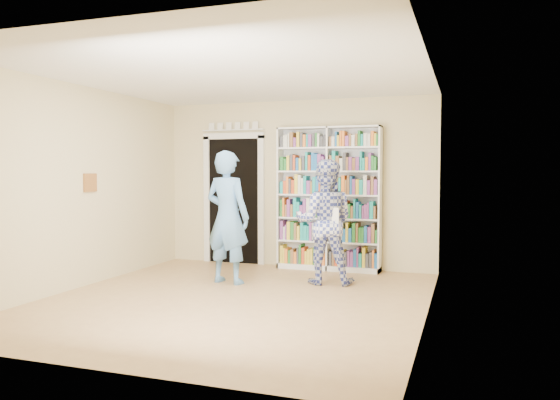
# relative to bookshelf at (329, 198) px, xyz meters

# --- Properties ---
(floor) EXTENTS (5.00, 5.00, 0.00)m
(floor) POSITION_rel_bookshelf_xyz_m (-0.58, -2.34, -1.14)
(floor) COLOR #A87E51
(floor) RESTS_ON ground
(ceiling) EXTENTS (5.00, 5.00, 0.00)m
(ceiling) POSITION_rel_bookshelf_xyz_m (-0.58, -2.34, 1.56)
(ceiling) COLOR white
(ceiling) RESTS_ON wall_back
(wall_back) EXTENTS (4.50, 0.00, 4.50)m
(wall_back) POSITION_rel_bookshelf_xyz_m (-0.58, 0.16, 0.21)
(wall_back) COLOR beige
(wall_back) RESTS_ON floor
(wall_left) EXTENTS (0.00, 5.00, 5.00)m
(wall_left) POSITION_rel_bookshelf_xyz_m (-2.83, -2.34, 0.21)
(wall_left) COLOR beige
(wall_left) RESTS_ON floor
(wall_right) EXTENTS (0.00, 5.00, 5.00)m
(wall_right) POSITION_rel_bookshelf_xyz_m (1.67, -2.34, 0.21)
(wall_right) COLOR beige
(wall_right) RESTS_ON floor
(bookshelf) EXTENTS (1.63, 0.31, 2.25)m
(bookshelf) POSITION_rel_bookshelf_xyz_m (0.00, 0.00, 0.00)
(bookshelf) COLOR white
(bookshelf) RESTS_ON floor
(doorway) EXTENTS (1.10, 0.08, 2.43)m
(doorway) POSITION_rel_bookshelf_xyz_m (-1.68, 0.13, 0.04)
(doorway) COLOR black
(doorway) RESTS_ON floor
(wall_art) EXTENTS (0.03, 0.25, 0.25)m
(wall_art) POSITION_rel_bookshelf_xyz_m (-2.81, -2.14, 0.26)
(wall_art) COLOR maroon
(wall_art) RESTS_ON wall_left
(man_blue) EXTENTS (0.74, 0.55, 1.84)m
(man_blue) POSITION_rel_bookshelf_xyz_m (-1.08, -1.45, -0.22)
(man_blue) COLOR #588CC4
(man_blue) RESTS_ON floor
(man_plaid) EXTENTS (0.93, 0.77, 1.72)m
(man_plaid) POSITION_rel_bookshelf_xyz_m (0.20, -1.04, -0.28)
(man_plaid) COLOR navy
(man_plaid) RESTS_ON floor
(paper_sheet) EXTENTS (0.19, 0.04, 0.28)m
(paper_sheet) POSITION_rel_bookshelf_xyz_m (0.35, -1.24, -0.20)
(paper_sheet) COLOR white
(paper_sheet) RESTS_ON man_plaid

